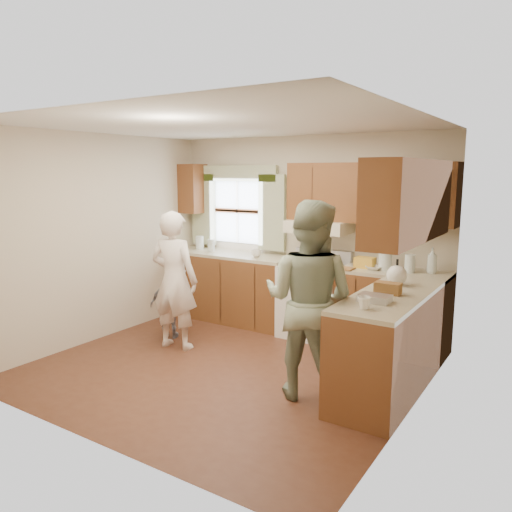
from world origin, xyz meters
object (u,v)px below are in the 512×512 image
Objects in this scene: woman_left at (174,280)px; child at (170,305)px; woman_right at (309,300)px; stove at (314,300)px.

child is (-0.28, 0.21, -0.39)m from woman_left.
woman_right is at bearing 140.02° from child.
woman_left is at bearing -133.27° from stove.
stove is 1.28× the size of child.
woman_left is 0.52m from child.
child is at bearing -17.74° from woman_right.
child is at bearing -45.80° from woman_left.
woman_left is 1.91m from woman_right.
woman_left is (-1.18, -1.25, 0.34)m from stove.
woman_right reaches higher than stove.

